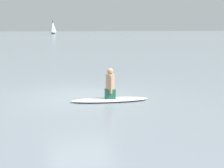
{
  "coord_description": "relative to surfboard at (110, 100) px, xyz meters",
  "views": [
    {
      "loc": [
        11.01,
        -1.18,
        2.52
      ],
      "look_at": [
        1.19,
        0.95,
        0.65
      ],
      "focal_mm": 48.85,
      "sensor_mm": 36.0,
      "label": 1
    }
  ],
  "objects": [
    {
      "name": "ground_plane",
      "position": [
        -0.95,
        -0.94,
        -0.06
      ],
      "size": [
        400.0,
        400.0,
        0.0
      ],
      "primitive_type": "plane",
      "color": "gray"
    },
    {
      "name": "surfboard",
      "position": [
        0.0,
        0.0,
        0.0
      ],
      "size": [
        0.76,
        2.72,
        0.11
      ],
      "primitive_type": "ellipsoid",
      "rotation": [
        0.0,
        0.0,
        -1.62
      ],
      "color": "white",
      "rests_on": "ground"
    },
    {
      "name": "person_paddler",
      "position": [
        0.0,
        0.0,
        0.53
      ],
      "size": [
        0.46,
        0.36,
        1.05
      ],
      "rotation": [
        0.0,
        0.0,
        -1.62
      ],
      "color": "#26664C",
      "rests_on": "surfboard"
    },
    {
      "name": "sailboat_near_left",
      "position": [
        -109.61,
        0.89,
        2.43
      ],
      "size": [
        3.86,
        2.74,
        5.26
      ],
      "rotation": [
        0.0,
        0.0,
        -3.12
      ],
      "color": "#2D3851",
      "rests_on": "ground"
    }
  ]
}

